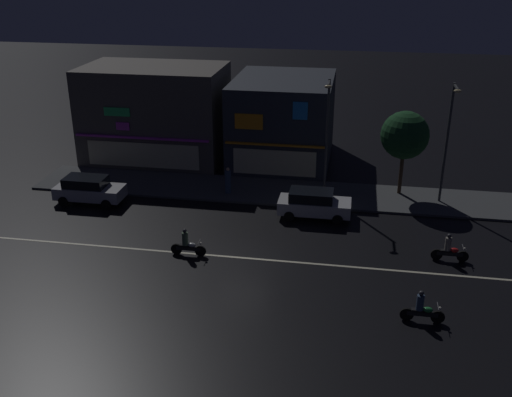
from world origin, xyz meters
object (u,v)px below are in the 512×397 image
object	(u,v)px
streetlamp_west	(327,129)
traffic_cone	(329,209)
parked_car_trailing	(314,203)
motorcycle_opposite_lane	(187,244)
streetlamp_mid	(448,135)
pedestrian_on_sidewalk	(228,181)
parked_car_near_kerb	(89,189)
motorcycle_lead	(449,250)
motorcycle_following	(422,309)

from	to	relation	value
streetlamp_west	traffic_cone	distance (m)	5.08
parked_car_trailing	motorcycle_opposite_lane	bearing A→B (deg)	44.11
parked_car_trailing	traffic_cone	distance (m)	1.24
parked_car_trailing	traffic_cone	xyz separation A→B (m)	(0.89, 0.62, -0.59)
streetlamp_mid	pedestrian_on_sidewalk	size ratio (longest dim) A/B	4.31
pedestrian_on_sidewalk	parked_car_trailing	size ratio (longest dim) A/B	0.40
streetlamp_west	parked_car_trailing	bearing A→B (deg)	-97.24
streetlamp_west	traffic_cone	size ratio (longest dim) A/B	13.57
pedestrian_on_sidewalk	parked_car_near_kerb	size ratio (longest dim) A/B	0.40
pedestrian_on_sidewalk	traffic_cone	bearing A→B (deg)	80.46
motorcycle_opposite_lane	traffic_cone	world-z (taller)	motorcycle_opposite_lane
parked_car_near_kerb	motorcycle_lead	size ratio (longest dim) A/B	2.26
streetlamp_mid	parked_car_near_kerb	world-z (taller)	streetlamp_mid
parked_car_trailing	motorcycle_opposite_lane	world-z (taller)	parked_car_trailing
traffic_cone	parked_car_near_kerb	bearing A→B (deg)	-177.13
parked_car_near_kerb	parked_car_trailing	xyz separation A→B (m)	(14.20, 0.14, 0.00)
pedestrian_on_sidewalk	traffic_cone	xyz separation A→B (m)	(6.66, -1.90, -0.66)
motorcycle_following	motorcycle_opposite_lane	bearing A→B (deg)	-19.24
streetlamp_mid	parked_car_trailing	distance (m)	9.13
streetlamp_mid	parked_car_trailing	bearing A→B (deg)	-157.25
motorcycle_lead	traffic_cone	distance (m)	8.05
pedestrian_on_sidewalk	parked_car_near_kerb	distance (m)	8.84
parked_car_near_kerb	motorcycle_opposite_lane	world-z (taller)	parked_car_near_kerb
streetlamp_west	motorcycle_following	size ratio (longest dim) A/B	3.93
pedestrian_on_sidewalk	streetlamp_mid	bearing A→B (deg)	99.41
parked_car_near_kerb	traffic_cone	size ratio (longest dim) A/B	7.82
motorcycle_opposite_lane	parked_car_near_kerb	bearing A→B (deg)	-31.87
motorcycle_lead	traffic_cone	bearing A→B (deg)	146.98
streetlamp_mid	parked_car_trailing	world-z (taller)	streetlamp_mid
motorcycle_lead	traffic_cone	xyz separation A→B (m)	(-6.41, 4.85, -0.36)
streetlamp_mid	motorcycle_lead	world-z (taller)	streetlamp_mid
streetlamp_mid	pedestrian_on_sidewalk	bearing A→B (deg)	-176.99
pedestrian_on_sidewalk	motorcycle_following	bearing A→B (deg)	48.16
pedestrian_on_sidewalk	traffic_cone	distance (m)	6.96
streetlamp_west	traffic_cone	bearing A→B (deg)	-80.48
pedestrian_on_sidewalk	motorcycle_following	world-z (taller)	pedestrian_on_sidewalk
parked_car_near_kerb	motorcycle_lead	xyz separation A→B (m)	(21.51, -4.10, -0.24)
motorcycle_following	parked_car_near_kerb	bearing A→B (deg)	-26.50
pedestrian_on_sidewalk	parked_car_trailing	world-z (taller)	pedestrian_on_sidewalk
parked_car_trailing	motorcycle_lead	size ratio (longest dim) A/B	2.26
parked_car_trailing	streetlamp_west	bearing A→B (deg)	-97.24
streetlamp_mid	traffic_cone	size ratio (longest dim) A/B	13.66
pedestrian_on_sidewalk	parked_car_near_kerb	xyz separation A→B (m)	(-8.43, -2.66, -0.07)
streetlamp_mid	motorcycle_following	world-z (taller)	streetlamp_mid
parked_car_near_kerb	motorcycle_following	world-z (taller)	parked_car_near_kerb
parked_car_near_kerb	parked_car_trailing	bearing A→B (deg)	0.55
parked_car_near_kerb	traffic_cone	bearing A→B (deg)	2.87
streetlamp_mid	motorcycle_opposite_lane	distance (m)	17.05
parked_car_near_kerb	traffic_cone	world-z (taller)	parked_car_near_kerb
parked_car_trailing	traffic_cone	world-z (taller)	parked_car_trailing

